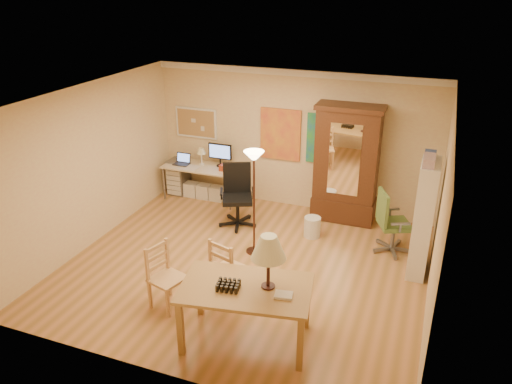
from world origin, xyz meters
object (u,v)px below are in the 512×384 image
at_px(office_chair_green, 391,236).
at_px(bookshelf, 423,219).
at_px(computer_desk, 205,179).
at_px(office_chair_black, 238,209).
at_px(dining_table, 254,276).
at_px(armoire, 346,172).

height_order(office_chair_green, bookshelf, bookshelf).
bearing_deg(computer_desk, office_chair_black, -37.94).
bearing_deg(dining_table, bookshelf, 53.28).
bearing_deg(office_chair_green, armoire, 136.52).
relative_size(computer_desk, bookshelf, 0.87).
distance_m(dining_table, armoire, 3.83).
bearing_deg(bookshelf, dining_table, -126.72).
distance_m(office_chair_black, office_chair_green, 2.76).
height_order(armoire, bookshelf, armoire).
xyz_separation_m(computer_desk, bookshelf, (4.30, -1.32, 0.46)).
bearing_deg(armoire, office_chair_green, -43.48).
bearing_deg(office_chair_black, dining_table, -63.71).
height_order(office_chair_black, bookshelf, bookshelf).
distance_m(office_chair_green, bookshelf, 0.90).
height_order(office_chair_green, armoire, armoire).
bearing_deg(computer_desk, bookshelf, -17.00).
bearing_deg(dining_table, armoire, 84.76).
bearing_deg(office_chair_black, bookshelf, -8.35).
bearing_deg(office_chair_black, office_chair_green, -0.12).
xyz_separation_m(computer_desk, office_chair_green, (3.84, -0.85, -0.15)).
bearing_deg(computer_desk, dining_table, -56.09).
relative_size(dining_table, armoire, 0.79).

